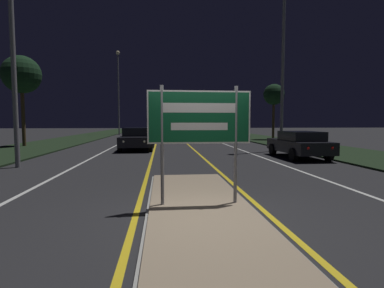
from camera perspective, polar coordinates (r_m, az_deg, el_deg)
name	(u,v)px	position (r m, az deg, el deg)	size (l,w,h in m)	color
ground_plane	(203,217)	(5.75, 2.13, -13.74)	(160.00, 160.00, 0.00)	#232326
median_island	(199,206)	(6.30, 1.38, -11.74)	(2.14, 6.86, 0.10)	#999993
verge_left	(55,143)	(26.94, -24.64, 0.17)	(5.00, 100.00, 0.08)	black
verge_right	(279,142)	(27.46, 16.23, 0.46)	(5.00, 100.00, 0.08)	black
centre_line_yellow_left	(157,139)	(30.47, -6.65, 0.89)	(0.12, 70.00, 0.01)	gold
centre_line_yellow_right	(182,139)	(30.53, -1.92, 0.92)	(0.12, 70.00, 0.01)	gold
lane_line_white_left	(128,139)	(30.66, -12.15, 0.84)	(0.12, 70.00, 0.01)	silver
lane_line_white_right	(210,139)	(30.87, 3.54, 0.95)	(0.12, 70.00, 0.01)	silver
edge_line_white_left	(97,140)	(31.14, -17.65, 0.79)	(0.10, 70.00, 0.01)	silver
edge_line_white_right	(239,139)	(31.49, 8.93, 0.98)	(0.10, 70.00, 0.01)	silver
highway_sign	(199,122)	(6.05, 1.42, 4.24)	(2.09, 0.07, 2.40)	gray
streetlight_left_far	(118,83)	(42.10, -13.86, 11.30)	(0.53, 0.53, 11.21)	gray
streetlight_right_near	(283,32)	(19.85, 17.03, 19.67)	(0.56, 0.56, 10.97)	gray
car_receding_0	(299,144)	(15.62, 19.74, 0.04)	(1.89, 4.15, 1.31)	black
car_receding_1	(231,133)	(28.24, 7.41, 2.18)	(1.95, 4.77, 1.46)	#B7B7BC
car_receding_2	(210,130)	(39.41, 3.54, 2.70)	(1.98, 4.44, 1.35)	#B7B7BC
car_receding_3	(184,128)	(46.89, -1.45, 3.03)	(1.89, 4.53, 1.44)	#B7B7BC
car_approaching_0	(137,138)	(19.34, -10.40, 1.09)	(2.02, 4.43, 1.40)	black
roadside_palm_left	(21,75)	(24.33, -29.73, 11.32)	(2.59, 2.59, 6.26)	#4C3823
roadside_palm_right	(274,95)	(30.20, 15.33, 8.96)	(2.00, 2.00, 5.32)	#4C3823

